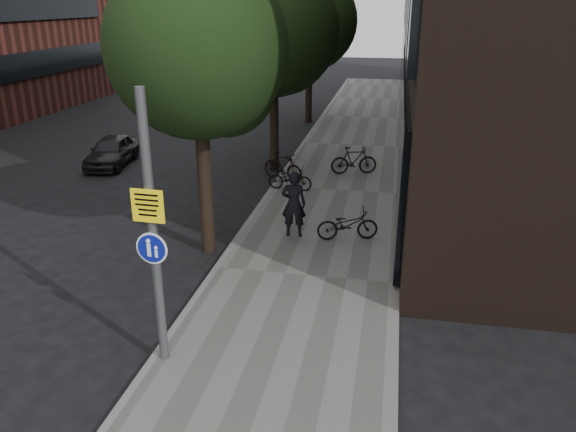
% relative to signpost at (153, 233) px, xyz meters
% --- Properties ---
extents(ground, '(120.00, 120.00, 0.00)m').
position_rel_signpost_xyz_m(ground, '(1.80, 0.48, -2.64)').
color(ground, black).
rests_on(ground, ground).
extents(sidewalk, '(4.50, 60.00, 0.12)m').
position_rel_signpost_xyz_m(sidewalk, '(2.05, 10.48, -2.58)').
color(sidewalk, slate).
rests_on(sidewalk, ground).
extents(curb_edge, '(0.15, 60.00, 0.13)m').
position_rel_signpost_xyz_m(curb_edge, '(-0.20, 10.48, -2.57)').
color(curb_edge, slate).
rests_on(curb_edge, ground).
extents(street_tree_near, '(4.40, 4.40, 7.50)m').
position_rel_signpost_xyz_m(street_tree_near, '(-0.73, 5.12, 2.47)').
color(street_tree_near, black).
rests_on(street_tree_near, ground).
extents(street_tree_mid, '(5.00, 5.00, 7.80)m').
position_rel_signpost_xyz_m(street_tree_mid, '(-0.73, 13.62, 2.48)').
color(street_tree_mid, black).
rests_on(street_tree_mid, ground).
extents(street_tree_far, '(5.00, 5.00, 7.80)m').
position_rel_signpost_xyz_m(street_tree_far, '(-0.73, 22.62, 2.48)').
color(street_tree_far, black).
rests_on(street_tree_far, ground).
extents(signpost, '(0.58, 0.17, 4.98)m').
position_rel_signpost_xyz_m(signpost, '(0.00, 0.00, 0.00)').
color(signpost, '#595B5E').
rests_on(signpost, sidewalk).
extents(pedestrian, '(0.72, 0.50, 1.89)m').
position_rel_signpost_xyz_m(pedestrian, '(1.33, 6.17, -1.57)').
color(pedestrian, black).
rests_on(pedestrian, sidewalk).
extents(parked_bike_facade_near, '(1.79, 1.03, 0.89)m').
position_rel_signpost_xyz_m(parked_bike_facade_near, '(2.84, 6.18, -2.07)').
color(parked_bike_facade_near, black).
rests_on(parked_bike_facade_near, sidewalk).
extents(parked_bike_facade_far, '(1.83, 0.98, 1.06)m').
position_rel_signpost_xyz_m(parked_bike_facade_far, '(2.51, 12.51, -1.99)').
color(parked_bike_facade_far, black).
rests_on(parked_bike_facade_far, sidewalk).
extents(parked_bike_curb_near, '(1.61, 0.68, 0.82)m').
position_rel_signpost_xyz_m(parked_bike_curb_near, '(0.47, 10.17, -2.10)').
color(parked_bike_curb_near, black).
rests_on(parked_bike_curb_near, sidewalk).
extents(parked_bike_curb_far, '(1.79, 1.25, 1.06)m').
position_rel_signpost_xyz_m(parked_bike_curb_far, '(-0.00, 11.24, -1.99)').
color(parked_bike_curb_far, black).
rests_on(parked_bike_curb_far, sidewalk).
extents(parked_car_near, '(1.83, 3.66, 1.20)m').
position_rel_signpost_xyz_m(parked_car_near, '(-7.33, 12.30, -2.04)').
color(parked_car_near, black).
rests_on(parked_car_near, ground).
extents(parked_car_mid, '(1.24, 3.54, 1.17)m').
position_rel_signpost_xyz_m(parked_car_mid, '(-7.67, 22.55, -2.05)').
color(parked_car_mid, maroon).
rests_on(parked_car_mid, ground).
extents(parked_car_far, '(1.93, 4.46, 1.28)m').
position_rel_signpost_xyz_m(parked_car_far, '(-7.96, 29.36, -2.00)').
color(parked_car_far, black).
rests_on(parked_car_far, ground).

